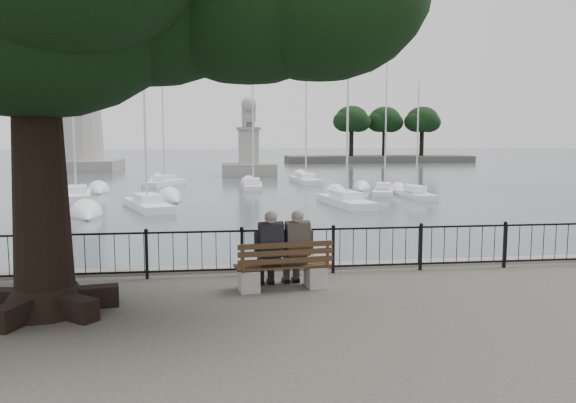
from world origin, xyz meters
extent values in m
cube|color=gray|center=(0.00, 3.00, -0.50)|extent=(200.00, 0.40, 1.20)
plane|color=#303F48|center=(0.00, 103.00, -1.00)|extent=(260.00, 260.00, 0.00)
cube|color=black|center=(0.00, 2.50, 0.98)|extent=(22.00, 0.04, 0.04)
cube|color=black|center=(0.00, 2.50, 0.15)|extent=(22.00, 0.04, 0.04)
cube|color=gray|center=(-0.93, 1.26, 0.21)|extent=(0.42, 0.51, 0.43)
cube|color=gray|center=(0.42, 1.42, 0.21)|extent=(0.42, 0.51, 0.43)
cube|color=#312113|center=(-0.26, 1.34, 0.47)|extent=(1.92, 0.74, 0.04)
cube|color=#312113|center=(-0.22, 1.06, 0.78)|extent=(1.87, 0.27, 0.42)
cube|color=black|center=(-0.51, 1.32, 0.59)|extent=(0.41, 0.36, 0.25)
cube|color=black|center=(-0.49, 1.21, 0.99)|extent=(0.48, 0.30, 0.62)
sphere|color=tan|center=(-0.50, 1.25, 1.43)|extent=(0.24, 0.24, 0.24)
ellipsoid|color=slate|center=(-0.50, 1.22, 1.46)|extent=(0.25, 0.25, 0.21)
cube|color=black|center=(-0.54, 1.62, 0.23)|extent=(0.39, 0.49, 0.47)
cube|color=#2D2824|center=(0.02, 1.39, 0.59)|extent=(0.41, 0.36, 0.25)
cube|color=#2D2824|center=(0.03, 1.27, 0.99)|extent=(0.48, 0.30, 0.62)
sphere|color=tan|center=(0.03, 1.31, 1.43)|extent=(0.24, 0.24, 0.24)
ellipsoid|color=slate|center=(0.03, 1.29, 1.46)|extent=(0.25, 0.25, 0.21)
cube|color=#2D2824|center=(-0.02, 1.69, 0.23)|extent=(0.39, 0.49, 0.47)
cone|color=black|center=(-4.46, 0.45, 0.23)|extent=(1.57, 1.57, 0.46)
cone|color=black|center=(-4.46, 0.45, 2.76)|extent=(1.01, 1.01, 5.53)
cube|color=gray|center=(-18.00, 62.00, -0.40)|extent=(9.47, 9.47, 1.40)
cone|color=gray|center=(-18.00, 62.00, 11.36)|extent=(6.06, 6.06, 22.73)
cube|color=gray|center=(2.00, 50.00, -0.40)|extent=(5.54, 5.54, 1.40)
cube|color=gray|center=(2.00, 50.00, 1.95)|extent=(2.03, 2.40, 3.69)
cube|color=gray|center=(2.00, 50.00, 3.94)|extent=(2.40, 2.76, 0.30)
cube|color=gray|center=(2.00, 50.28, 4.74)|extent=(1.20, 2.03, 1.29)
cube|color=gray|center=(2.00, 49.35, 5.38)|extent=(1.38, 0.92, 1.48)
sphere|color=gray|center=(2.00, 48.98, 6.40)|extent=(1.57, 1.57, 1.57)
cube|color=white|center=(-8.72, 15.67, -0.90)|extent=(3.07, 6.06, 0.65)
cube|color=white|center=(-8.72, 15.67, -0.40)|extent=(1.76, 2.61, 0.49)
cylinder|color=silver|center=(-8.72, 15.34, 4.12)|extent=(0.13, 0.13, 9.45)
cube|color=white|center=(-5.31, 22.61, -0.90)|extent=(3.49, 5.98, 0.64)
cube|color=white|center=(-5.31, 22.61, -0.40)|extent=(1.91, 2.62, 0.48)
cylinder|color=silver|center=(-5.31, 22.29, 5.21)|extent=(0.13, 0.13, 11.63)
cube|color=white|center=(6.10, 22.95, -0.90)|extent=(2.45, 6.15, 0.66)
cube|color=white|center=(6.10, 22.95, -0.40)|extent=(1.53, 2.58, 0.50)
cylinder|color=silver|center=(6.10, 22.62, 5.37)|extent=(0.13, 0.13, 11.94)
cube|color=white|center=(11.74, 26.65, -0.90)|extent=(1.39, 4.77, 0.53)
cube|color=white|center=(11.74, 26.65, -0.40)|extent=(1.00, 1.95, 0.40)
cylinder|color=silver|center=(11.74, 26.39, 3.09)|extent=(0.11, 0.11, 7.37)
cube|color=white|center=(-10.54, 28.77, -0.90)|extent=(2.70, 5.96, 0.64)
cube|color=white|center=(-10.54, 28.77, -0.40)|extent=(1.61, 2.53, 0.48)
cylinder|color=silver|center=(-10.54, 28.45, 5.11)|extent=(0.13, 0.13, 11.42)
cube|color=white|center=(1.43, 34.80, -0.90)|extent=(1.71, 5.06, 0.55)
cube|color=white|center=(1.43, 34.80, -0.40)|extent=(1.15, 2.09, 0.41)
cylinder|color=silver|center=(1.43, 34.53, 4.34)|extent=(0.11, 0.11, 9.89)
cube|color=white|center=(6.44, 39.95, -0.90)|extent=(2.14, 6.19, 0.68)
cube|color=white|center=(6.44, 39.95, -0.40)|extent=(1.42, 2.56, 0.51)
cylinder|color=silver|center=(6.44, 39.61, 5.28)|extent=(0.14, 0.14, 11.75)
cube|color=white|center=(-5.78, 38.96, -0.90)|extent=(3.48, 5.28, 0.57)
cube|color=white|center=(-5.78, 38.96, -0.40)|extent=(1.84, 2.35, 0.43)
cylinder|color=silver|center=(-5.78, 38.67, 5.40)|extent=(0.11, 0.11, 12.00)
cube|color=white|center=(10.33, 29.15, -0.90)|extent=(2.84, 4.93, 0.53)
cube|color=white|center=(10.33, 29.15, -0.40)|extent=(1.56, 2.15, 0.40)
cylinder|color=silver|center=(10.33, 28.88, 4.41)|extent=(0.11, 0.11, 10.03)
cube|color=#393630|center=(25.00, 80.00, -0.50)|extent=(30.00, 8.00, 1.20)
cylinder|color=black|center=(20.00, 78.00, 2.00)|extent=(0.70, 0.70, 4.00)
ellipsoid|color=black|center=(20.00, 78.00, 6.00)|extent=(5.20, 5.20, 4.16)
cylinder|color=black|center=(26.00, 80.00, 2.00)|extent=(0.70, 0.70, 4.00)
ellipsoid|color=black|center=(26.00, 80.00, 6.00)|extent=(5.20, 5.20, 4.16)
cylinder|color=black|center=(32.00, 79.00, 2.00)|extent=(0.70, 0.70, 4.00)
ellipsoid|color=black|center=(32.00, 79.00, 6.00)|extent=(5.20, 5.20, 4.16)
camera|label=1|loc=(-1.55, -9.37, 2.95)|focal=35.00mm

